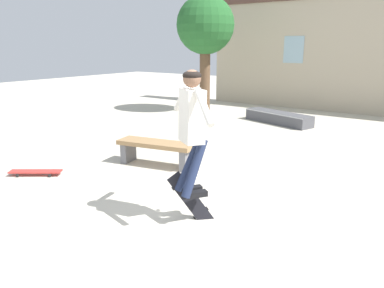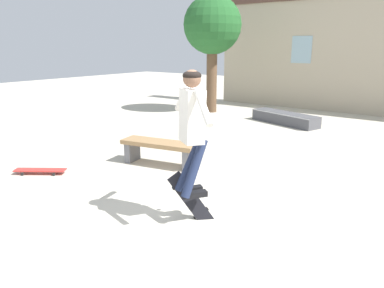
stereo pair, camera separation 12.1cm
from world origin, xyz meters
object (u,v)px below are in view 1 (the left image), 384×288
tree_left (205,27)px  skateboard_flipping (191,199)px  park_bench (156,148)px  skate_ledge (278,118)px  skateboard_resting (36,171)px  skater (192,122)px

tree_left → skateboard_flipping: size_ratio=5.12×
park_bench → skateboard_flipping: (1.79, -1.43, -0.06)m
skateboard_flipping → skate_ledge: bearing=76.8°
skateboard_resting → park_bench: bearing=-164.6°
park_bench → skateboard_flipping: bearing=-50.2°
skateboard_flipping → skateboard_resting: skateboard_flipping is taller
skateboard_flipping → skateboard_resting: (-3.13, -0.19, -0.19)m
park_bench → skate_ledge: size_ratio=0.71×
park_bench → skater: 2.56m
tree_left → skateboard_flipping: (4.25, -6.82, -2.47)m
skate_ledge → tree_left: bearing=-170.7°
tree_left → skateboard_resting: bearing=-80.8°
skate_ledge → park_bench: bearing=-76.2°
skater → skateboard_flipping: bearing=84.2°
skater → skateboard_flipping: 1.02m
skater → skateboard_resting: 3.41m
tree_left → skater: tree_left is taller
park_bench → skater: size_ratio=0.99×
tree_left → skateboard_resting: size_ratio=4.51×
skate_ledge → skateboard_flipping: size_ratio=2.92×
tree_left → park_bench: 6.39m
park_bench → skate_ledge: (0.33, 4.98, -0.16)m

